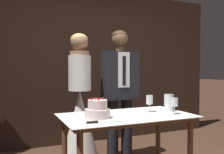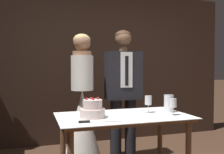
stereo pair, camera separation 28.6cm
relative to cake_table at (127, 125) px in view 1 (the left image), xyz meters
The scene contains 9 objects.
wall_back 1.94m from the cake_table, 84.11° to the left, with size 4.80×0.12×2.57m, color black.
cake_table is the anchor object (origin of this frame).
tiered_cake 0.37m from the cake_table, behind, with size 0.24×0.24×0.20m.
cake_knife 0.46m from the cake_table, 148.23° to the right, with size 0.39×0.06×0.02m.
wine_glass_near 0.38m from the cake_table, 10.22° to the left, with size 0.07×0.07×0.18m.
wine_glass_middle 0.55m from the cake_table, 17.70° to the right, with size 0.07×0.07×0.17m.
hurricane_candle 0.56m from the cake_table, ahead, with size 0.11×0.11×0.19m.
bride 0.80m from the cake_table, 110.11° to the left, with size 0.54×0.54×1.69m.
groom 0.86m from the cake_table, 69.88° to the left, with size 0.46×0.25×1.75m.
Camera 1 is at (-1.32, -1.93, 1.26)m, focal length 40.00 mm.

